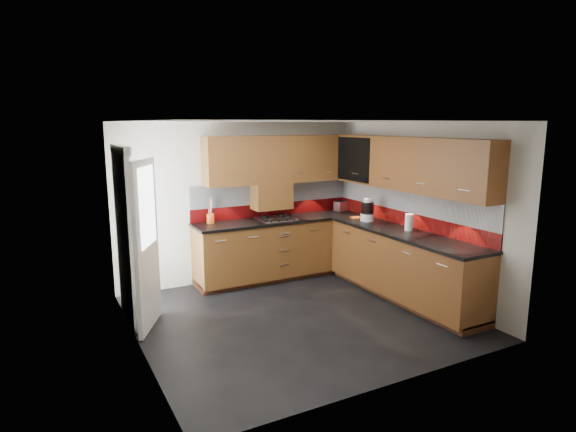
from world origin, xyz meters
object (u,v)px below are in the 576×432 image
gas_hob (276,218)px  food_processor (367,211)px  utensil_pot (210,217)px  toaster (341,206)px

gas_hob → food_processor: food_processor is taller
utensil_pot → toaster: 2.28m
gas_hob → toaster: 1.31m
utensil_pot → toaster: size_ratio=1.51×
gas_hob → toaster: bearing=7.6°
gas_hob → food_processor: 1.38m
toaster → food_processor: 0.92m
toaster → food_processor: (-0.14, -0.91, 0.07)m
utensil_pot → food_processor: 2.33m
utensil_pot → food_processor: (2.13, -0.94, 0.06)m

